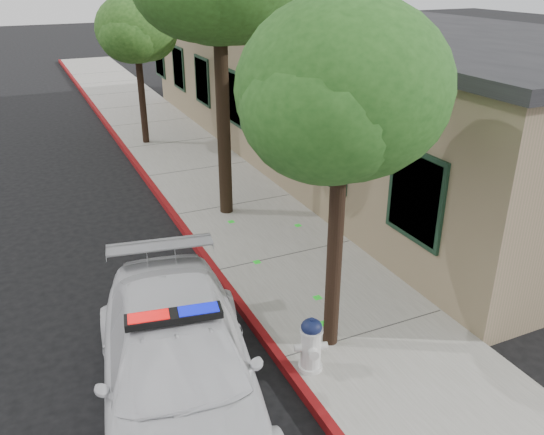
{
  "coord_description": "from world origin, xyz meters",
  "views": [
    {
      "loc": [
        -3.01,
        -6.29,
        5.7
      ],
      "look_at": [
        1.12,
        2.63,
        1.26
      ],
      "focal_mm": 36.93,
      "sensor_mm": 36.0,
      "label": 1
    }
  ],
  "objects": [
    {
      "name": "ground",
      "position": [
        0.0,
        0.0,
        0.0
      ],
      "size": [
        120.0,
        120.0,
        0.0
      ],
      "primitive_type": "plane",
      "color": "black",
      "rests_on": "ground"
    },
    {
      "name": "street_tree_near",
      "position": [
        0.97,
        0.04,
        4.1
      ],
      "size": [
        3.06,
        2.89,
        5.3
      ],
      "rotation": [
        0.0,
        0.0,
        -0.05
      ],
      "color": "black",
      "rests_on": "sidewalk"
    },
    {
      "name": "fire_hydrant",
      "position": [
        0.35,
        -0.4,
        0.6
      ],
      "size": [
        0.51,
        0.45,
        0.89
      ],
      "rotation": [
        0.0,
        0.0,
        -0.29
      ],
      "color": "silver",
      "rests_on": "sidewalk"
    },
    {
      "name": "police_car",
      "position": [
        -1.62,
        -0.26,
        0.75
      ],
      "size": [
        2.96,
        5.46,
        1.62
      ],
      "rotation": [
        0.0,
        0.0,
        -0.17
      ],
      "color": "silver",
      "rests_on": "ground"
    },
    {
      "name": "red_curb",
      "position": [
        0.06,
        3.0,
        0.08
      ],
      "size": [
        0.14,
        60.0,
        0.16
      ],
      "primitive_type": "cube",
      "color": "maroon",
      "rests_on": "ground"
    },
    {
      "name": "sidewalk",
      "position": [
        1.6,
        3.0,
        0.07
      ],
      "size": [
        3.2,
        60.0,
        0.15
      ],
      "primitive_type": "cube",
      "color": "gray",
      "rests_on": "ground"
    },
    {
      "name": "clapboard_building",
      "position": [
        6.69,
        9.0,
        2.13
      ],
      "size": [
        7.3,
        20.89,
        4.24
      ],
      "color": "#927960",
      "rests_on": "ground"
    },
    {
      "name": "street_tree_far",
      "position": [
        0.9,
        12.38,
        3.76
      ],
      "size": [
        2.64,
        2.58,
        4.81
      ],
      "rotation": [
        0.0,
        0.0,
        0.15
      ],
      "color": "black",
      "rests_on": "sidewalk"
    }
  ]
}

